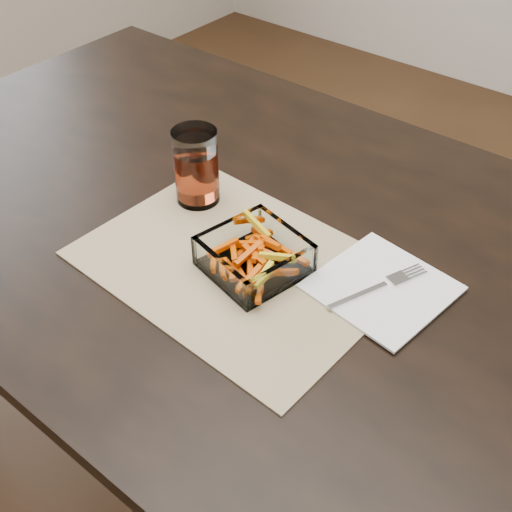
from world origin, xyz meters
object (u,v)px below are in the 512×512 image
object	(u,v)px
dining_table	(264,269)
glass_bowl	(254,257)
tumbler	(196,169)
fork	(381,286)

from	to	relation	value
dining_table	glass_bowl	xyz separation A→B (m)	(0.05, -0.09, 0.11)
dining_table	tumbler	bearing A→B (deg)	-176.72
tumbler	fork	xyz separation A→B (m)	(0.35, 0.00, -0.05)
dining_table	glass_bowl	distance (m)	0.15
tumbler	fork	bearing A→B (deg)	0.35
glass_bowl	tumbler	world-z (taller)	tumbler
dining_table	fork	size ratio (longest dim) A/B	9.85
glass_bowl	fork	distance (m)	0.19
dining_table	fork	xyz separation A→B (m)	(0.22, -0.01, 0.10)
glass_bowl	tumbler	size ratio (longest dim) A/B	1.21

